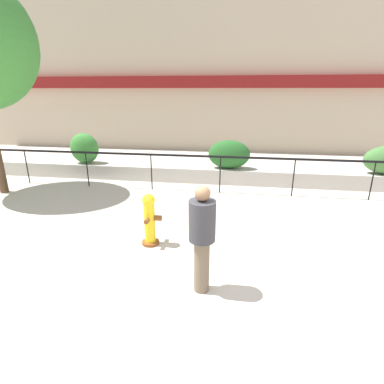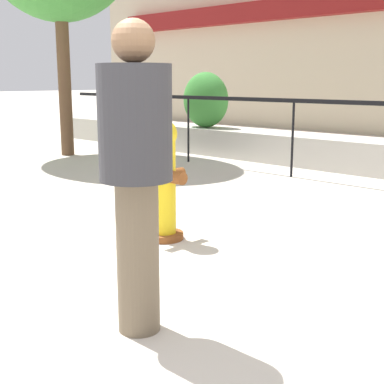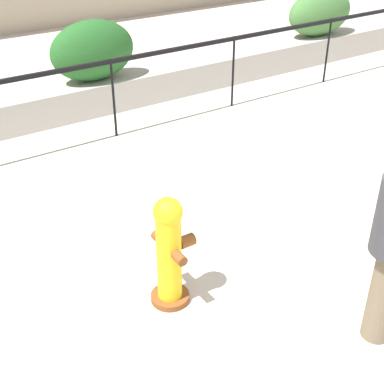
{
  "view_description": "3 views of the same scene",
  "coord_description": "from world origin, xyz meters",
  "views": [
    {
      "loc": [
        0.48,
        -3.85,
        3.0
      ],
      "look_at": [
        -0.47,
        2.34,
        0.86
      ],
      "focal_mm": 28.0,
      "sensor_mm": 36.0,
      "label": 1
    },
    {
      "loc": [
        2.24,
        -1.74,
        1.42
      ],
      "look_at": [
        -1.12,
        1.73,
        0.4
      ],
      "focal_mm": 50.0,
      "sensor_mm": 36.0,
      "label": 2
    },
    {
      "loc": [
        -3.06,
        -1.75,
        3.36
      ],
      "look_at": [
        -0.63,
        1.92,
        0.72
      ],
      "focal_mm": 50.0,
      "sensor_mm": 36.0,
      "label": 3
    }
  ],
  "objects": [
    {
      "name": "planter_wall_low",
      "position": [
        0.0,
        6.0,
        0.25
      ],
      "size": [
        18.0,
        0.7,
        0.5
      ],
      "primitive_type": "cube",
      "color": "#B7B2A8",
      "rests_on": "ground"
    },
    {
      "name": "pedestrian",
      "position": [
        0.02,
        0.11,
        0.99
      ],
      "size": [
        0.54,
        0.54,
        1.73
      ],
      "color": "brown",
      "rests_on": "ground"
    },
    {
      "name": "hedge_bush_1",
      "position": [
        0.22,
        6.0,
        0.97
      ],
      "size": [
        1.38,
        0.7,
        0.94
      ],
      "primitive_type": "ellipsoid",
      "color": "#235B23",
      "rests_on": "planter_wall_low"
    },
    {
      "name": "hedge_bush_0",
      "position": [
        -4.9,
        6.0,
        1.03
      ],
      "size": [
        1.03,
        0.64,
        1.06
      ],
      "primitive_type": "ellipsoid",
      "color": "#387F33",
      "rests_on": "planter_wall_low"
    },
    {
      "name": "ground_plane",
      "position": [
        0.0,
        0.0,
        0.0
      ],
      "size": [
        120.0,
        120.0,
        0.0
      ],
      "primitive_type": "plane",
      "color": "beige"
    },
    {
      "name": "fence_railing_segment",
      "position": [
        -0.0,
        4.9,
        1.02
      ],
      "size": [
        15.0,
        0.05,
        1.15
      ],
      "color": "black",
      "rests_on": "ground"
    },
    {
      "name": "building_facade",
      "position": [
        0.0,
        11.98,
        3.99
      ],
      "size": [
        30.0,
        1.36,
        8.0
      ],
      "color": "tan",
      "rests_on": "ground"
    },
    {
      "name": "fire_hydrant",
      "position": [
        -1.19,
        1.44,
        0.55
      ],
      "size": [
        0.43,
        0.47,
        1.08
      ],
      "color": "brown",
      "rests_on": "ground"
    }
  ]
}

